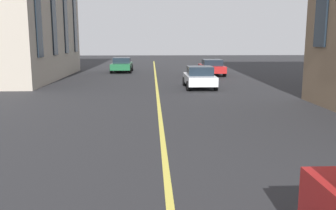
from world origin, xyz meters
The scene contains 4 objects.
lane_centre_line centered at (20.00, 0.00, 0.00)m, with size 80.00×0.16×0.01m.
car_red_oncoming centered at (39.19, -4.90, 0.70)m, with size 4.40×1.95×1.37m.
car_white_far centered at (30.70, -2.72, 0.70)m, with size 3.90×1.89×1.40m.
car_green_parked_a centered at (42.71, 3.16, 0.70)m, with size 4.40×1.95×1.37m.
Camera 1 is at (7.71, 0.32, 3.06)m, focal length 38.89 mm.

